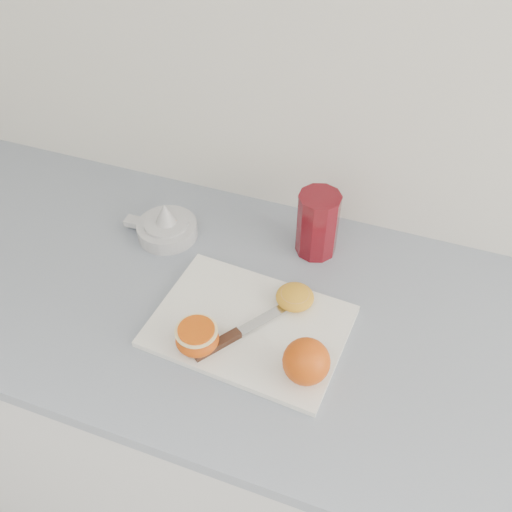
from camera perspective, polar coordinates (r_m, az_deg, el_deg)
The scene contains 8 objects.
counter at distance 1.45m, azimuth -1.95°, elevation -15.93°, with size 2.49×0.64×0.89m.
cutting_board at distance 1.03m, azimuth -0.68°, elevation -7.00°, with size 0.34×0.24×0.01m, color white.
whole_orange at distance 0.93m, azimuth 5.05°, elevation -10.47°, with size 0.08×0.08×0.08m.
half_orange at distance 0.98m, azimuth -5.91°, elevation -8.14°, with size 0.08×0.08×0.05m.
squeezed_shell at distance 1.05m, azimuth 3.91°, elevation -4.09°, with size 0.07×0.07×0.03m.
paring_knife at distance 1.00m, azimuth -2.98°, elevation -8.33°, with size 0.13×0.18×0.01m.
citrus_juicer at distance 1.21m, azimuth -8.96°, elevation 2.90°, with size 0.16×0.13×0.08m.
red_tumbler at distance 1.14m, azimuth 6.16°, elevation 3.01°, with size 0.09×0.09×0.14m.
Camera 1 is at (0.34, 1.05, 1.70)m, focal length 40.00 mm.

